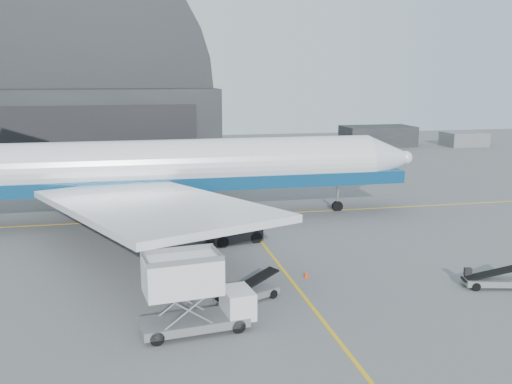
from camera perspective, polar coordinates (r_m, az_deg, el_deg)
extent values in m
plane|color=#565659|center=(39.62, 3.80, -9.13)|extent=(200.00, 200.00, 0.00)
cube|color=gold|center=(58.26, -1.58, -2.32)|extent=(80.00, 0.25, 0.02)
cube|color=gold|center=(37.83, 4.64, -10.15)|extent=(0.25, 40.00, 0.02)
cube|color=black|center=(101.61, -18.80, 6.44)|extent=(50.00, 28.00, 12.00)
cube|color=black|center=(87.77, -19.78, 5.00)|extent=(42.00, 0.40, 9.50)
cube|color=black|center=(118.78, 12.02, 4.54)|extent=(14.00, 8.00, 4.00)
cube|color=slate|center=(123.26, 20.04, 4.34)|extent=(8.00, 6.00, 2.80)
cylinder|color=white|center=(56.35, -6.83, 2.73)|extent=(37.51, 5.00, 5.00)
cone|color=white|center=(61.89, 12.99, 3.31)|extent=(4.58, 5.00, 5.00)
sphere|color=white|center=(62.79, 14.71, 3.34)|extent=(1.46, 1.46, 1.46)
cube|color=black|center=(61.29, 11.95, 3.87)|extent=(2.71, 2.29, 0.73)
cube|color=navy|center=(56.61, -6.79, 1.12)|extent=(43.76, 5.05, 1.25)
cube|color=white|center=(44.03, -10.67, -1.24)|extent=(19.21, 25.55, 1.52)
cube|color=white|center=(68.65, -11.27, 3.29)|extent=(19.21, 25.55, 1.52)
cylinder|color=gray|center=(48.62, -7.05, -1.93)|extent=(5.42, 2.81, 2.81)
cylinder|color=gray|center=(64.91, -8.38, 1.43)|extent=(5.42, 2.81, 2.81)
cylinder|color=#A5A5AA|center=(60.50, 8.16, -0.51)|extent=(0.29, 0.29, 2.92)
cylinder|color=black|center=(60.71, 8.13, -1.42)|extent=(1.15, 0.36, 1.15)
cylinder|color=black|center=(53.91, -8.58, -2.98)|extent=(1.35, 0.47, 1.35)
cylinder|color=black|center=(60.38, -8.99, -1.42)|extent=(1.35, 0.47, 1.35)
cube|color=slate|center=(32.68, -6.21, -12.79)|extent=(6.14, 3.10, 0.49)
cube|color=silver|center=(32.99, -1.85, -11.00)|extent=(1.85, 2.44, 1.57)
cube|color=black|center=(33.11, -0.62, -10.45)|extent=(0.32, 1.86, 0.88)
cube|color=silver|center=(31.52, -7.37, -8.27)|extent=(4.41, 2.97, 1.96)
cylinder|color=black|center=(32.38, -1.78, -13.25)|extent=(0.82, 0.39, 0.78)
cylinder|color=black|center=(34.18, -2.86, -11.87)|extent=(0.82, 0.39, 0.78)
cylinder|color=black|center=(31.44, -9.88, -14.22)|extent=(0.82, 0.39, 0.78)
cylinder|color=black|center=(33.29, -10.51, -12.73)|extent=(0.82, 0.39, 0.78)
cube|color=black|center=(48.97, -2.23, -4.29)|extent=(4.93, 3.49, 1.00)
cube|color=silver|center=(49.01, -1.52, -3.19)|extent=(2.01, 2.33, 1.00)
cylinder|color=black|center=(48.69, 0.00, -4.58)|extent=(1.07, 0.63, 1.00)
cylinder|color=black|center=(50.62, -1.13, -3.95)|extent=(1.07, 0.63, 1.00)
cylinder|color=black|center=(47.44, -3.40, -5.04)|extent=(1.07, 0.63, 1.00)
cylinder|color=black|center=(49.42, -4.42, -4.37)|extent=(1.07, 0.63, 1.00)
cube|color=slate|center=(36.53, -0.82, -10.21)|extent=(4.38, 3.18, 0.43)
cube|color=black|center=(36.29, -0.82, -9.24)|extent=(4.41, 2.88, 1.22)
cube|color=black|center=(35.79, -3.53, -9.89)|extent=(0.60, 0.56, 0.57)
cylinder|color=black|center=(37.01, 1.72, -10.16)|extent=(0.62, 0.47, 0.57)
cylinder|color=black|center=(37.96, 0.38, -9.59)|extent=(0.62, 0.47, 0.57)
cylinder|color=black|center=(35.24, -2.11, -11.31)|extent=(0.62, 0.47, 0.57)
cylinder|color=black|center=(36.23, -3.40, -10.67)|extent=(0.62, 0.47, 0.57)
cube|color=slate|center=(41.93, 22.80, -8.24)|extent=(4.33, 2.30, 0.42)
cube|color=black|center=(41.73, 22.87, -7.40)|extent=(4.49, 1.91, 1.20)
cube|color=black|center=(41.65, 20.42, -7.51)|extent=(0.54, 0.47, 0.56)
cylinder|color=black|center=(40.87, 21.15, -8.83)|extent=(0.60, 0.36, 0.56)
cylinder|color=black|center=(42.03, 20.54, -8.23)|extent=(0.60, 0.36, 0.56)
cube|color=#EC3607|center=(40.88, 5.05, -8.46)|extent=(0.34, 0.34, 0.03)
cone|color=#EC3607|center=(40.80, 5.05, -8.15)|extent=(0.34, 0.34, 0.50)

